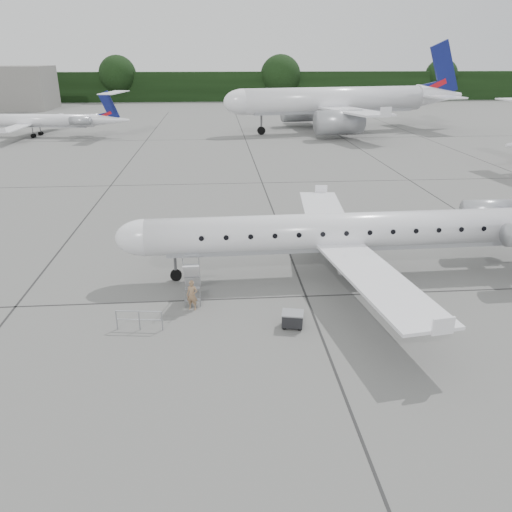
{
  "coord_description": "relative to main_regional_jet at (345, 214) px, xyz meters",
  "views": [
    {
      "loc": [
        -10.3,
        -21.44,
        12.28
      ],
      "look_at": [
        -8.32,
        3.25,
        2.3
      ],
      "focal_mm": 35.0,
      "sensor_mm": 36.0,
      "label": 1
    }
  ],
  "objects": [
    {
      "name": "ground",
      "position": [
        2.93,
        -5.73,
        -3.78
      ],
      "size": [
        320.0,
        320.0,
        0.0
      ],
      "primitive_type": "plane",
      "color": "slate",
      "rests_on": "ground"
    },
    {
      "name": "treeline",
      "position": [
        2.93,
        124.27,
        0.22
      ],
      "size": [
        260.0,
        4.0,
        8.0
      ],
      "primitive_type": "cube",
      "color": "black",
      "rests_on": "ground"
    },
    {
      "name": "main_regional_jet",
      "position": [
        0.0,
        0.0,
        0.0
      ],
      "size": [
        29.94,
        21.88,
        7.56
      ],
      "primitive_type": null,
      "rotation": [
        0.0,
        0.0,
        0.02
      ],
      "color": "white",
      "rests_on": "ground"
    },
    {
      "name": "airstair",
      "position": [
        -8.84,
        -2.53,
        -2.59
      ],
      "size": [
        0.91,
        2.48,
        2.37
      ],
      "primitive_type": null,
      "rotation": [
        0.0,
        0.0,
        0.02
      ],
      "color": "white",
      "rests_on": "ground"
    },
    {
      "name": "passenger",
      "position": [
        -8.81,
        -3.92,
        -2.97
      ],
      "size": [
        0.68,
        0.54,
        1.62
      ],
      "primitive_type": "imported",
      "rotation": [
        0.0,
        0.0,
        -0.29
      ],
      "color": "#8B6A4C",
      "rests_on": "ground"
    },
    {
      "name": "safety_railing",
      "position": [
        -11.27,
        -5.82,
        -3.28
      ],
      "size": [
        2.19,
        0.35,
        1.0
      ],
      "primitive_type": null,
      "rotation": [
        0.0,
        0.0,
        -0.12
      ],
      "color": "gray",
      "rests_on": "ground"
    },
    {
      "name": "baggage_cart",
      "position": [
        -3.91,
        -6.16,
        -3.35
      ],
      "size": [
        1.14,
        0.99,
        0.86
      ],
      "primitive_type": null,
      "rotation": [
        0.0,
        0.0,
        -0.21
      ],
      "color": "black",
      "rests_on": "ground"
    },
    {
      "name": "bg_narrowbody",
      "position": [
        12.94,
        59.9,
        3.57
      ],
      "size": [
        45.9,
        36.89,
        14.7
      ],
      "primitive_type": null,
      "rotation": [
        0.0,
        0.0,
        0.2
      ],
      "color": "white",
      "rests_on": "ground"
    },
    {
      "name": "bg_regional_left",
      "position": [
        -37.31,
        58.29,
        -0.23
      ],
      "size": [
        29.64,
        23.24,
        7.11
      ],
      "primitive_type": null,
      "rotation": [
        0.0,
        0.0,
        -0.15
      ],
      "color": "white",
      "rests_on": "ground"
    }
  ]
}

